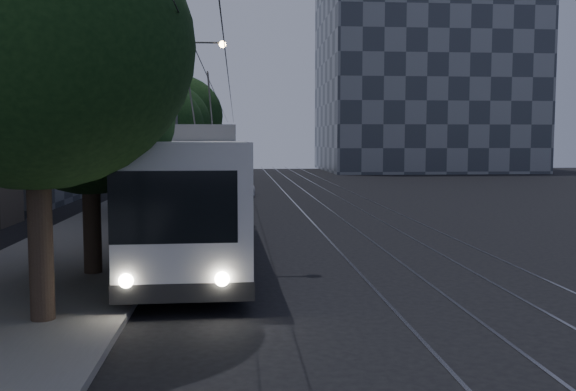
# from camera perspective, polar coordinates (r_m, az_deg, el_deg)

# --- Properties ---
(ground) EXTENTS (120.00, 120.00, 0.00)m
(ground) POSITION_cam_1_polar(r_m,az_deg,el_deg) (16.83, 5.45, -6.94)
(ground) COLOR black
(ground) RESTS_ON ground
(sidewalk) EXTENTS (5.00, 90.00, 0.15)m
(sidewalk) POSITION_cam_1_polar(r_m,az_deg,el_deg) (36.65, -11.83, -0.43)
(sidewalk) COLOR gray
(sidewalk) RESTS_ON ground
(tram_rails) EXTENTS (4.52, 90.00, 0.02)m
(tram_rails) POSITION_cam_1_polar(r_m,az_deg,el_deg) (36.77, 3.83, -0.42)
(tram_rails) COLOR gray
(tram_rails) RESTS_ON ground
(overhead_wires) EXTENTS (2.23, 90.00, 6.00)m
(overhead_wires) POSITION_cam_1_polar(r_m,az_deg,el_deg) (36.26, -7.95, 4.94)
(overhead_wires) COLOR black
(overhead_wires) RESTS_ON ground
(building_distant_right) EXTENTS (22.00, 18.00, 24.00)m
(building_distant_right) POSITION_cam_1_polar(r_m,az_deg,el_deg) (74.70, 11.87, 11.45)
(building_distant_right) COLOR #394049
(building_distant_right) RESTS_ON ground
(trolleybus) EXTENTS (3.08, 13.33, 5.63)m
(trolleybus) POSITION_cam_1_polar(r_m,az_deg,el_deg) (18.91, -8.24, -0.06)
(trolleybus) COLOR silver
(trolleybus) RESTS_ON ground
(pickup_silver) EXTENTS (4.37, 6.86, 1.76)m
(pickup_silver) POSITION_cam_1_polar(r_m,az_deg,el_deg) (27.48, -7.44, -0.46)
(pickup_silver) COLOR #A3A6AA
(pickup_silver) RESTS_ON ground
(car_white_a) EXTENTS (3.33, 4.92, 1.55)m
(car_white_a) POSITION_cam_1_polar(r_m,az_deg,el_deg) (33.87, -6.99, 0.39)
(car_white_a) COLOR white
(car_white_a) RESTS_ON ground
(car_white_b) EXTENTS (2.85, 4.86, 1.32)m
(car_white_b) POSITION_cam_1_polar(r_m,az_deg,el_deg) (40.30, -4.87, 0.98)
(car_white_b) COLOR #B8B7BC
(car_white_b) RESTS_ON ground
(car_white_c) EXTENTS (1.61, 3.88, 1.25)m
(car_white_c) POSITION_cam_1_polar(r_m,az_deg,el_deg) (43.58, -4.60, 1.23)
(car_white_c) COLOR silver
(car_white_c) RESTS_ON ground
(car_white_d) EXTENTS (3.31, 4.85, 1.53)m
(car_white_d) POSITION_cam_1_polar(r_m,az_deg,el_deg) (49.33, -6.27, 1.82)
(car_white_d) COLOR white
(car_white_d) RESTS_ON ground
(tree_0) EXTENTS (5.76, 5.76, 7.74)m
(tree_0) POSITION_cam_1_polar(r_m,az_deg,el_deg) (12.61, -21.65, 12.22)
(tree_0) COLOR #2F201A
(tree_0) RESTS_ON ground
(tree_1) EXTENTS (4.21, 4.21, 5.90)m
(tree_1) POSITION_cam_1_polar(r_m,az_deg,el_deg) (16.60, -17.25, 6.56)
(tree_1) COLOR #2F201A
(tree_1) RESTS_ON ground
(tree_2) EXTENTS (4.46, 4.46, 6.02)m
(tree_2) POSITION_cam_1_polar(r_m,az_deg,el_deg) (28.65, -11.92, 5.94)
(tree_2) COLOR #2F201A
(tree_2) RESTS_ON ground
(tree_3) EXTENTS (4.76, 4.76, 6.36)m
(tree_3) POSITION_cam_1_polar(r_m,az_deg,el_deg) (32.50, -11.06, 6.19)
(tree_3) COLOR #2F201A
(tree_3) RESTS_ON ground
(tree_4) EXTENTS (5.61, 5.61, 7.46)m
(tree_4) POSITION_cam_1_polar(r_m,az_deg,el_deg) (40.39, -9.83, 6.98)
(tree_4) COLOR #2F201A
(tree_4) RESTS_ON ground
(tree_5) EXTENTS (5.63, 5.63, 7.46)m
(tree_5) POSITION_cam_1_polar(r_m,az_deg,el_deg) (54.99, -8.98, 6.44)
(tree_5) COLOR #2F201A
(tree_5) RESTS_ON ground
(streetlamp_near) EXTENTS (2.43, 0.44, 10.03)m
(streetlamp_near) POSITION_cam_1_polar(r_m,az_deg,el_deg) (17.56, -11.03, 13.31)
(streetlamp_near) COLOR #515153
(streetlamp_near) RESTS_ON ground
(streetlamp_far) EXTENTS (2.42, 0.44, 10.00)m
(streetlamp_far) POSITION_cam_1_polar(r_m,az_deg,el_deg) (41.70, -8.14, 8.45)
(streetlamp_far) COLOR #515153
(streetlamp_far) RESTS_ON ground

